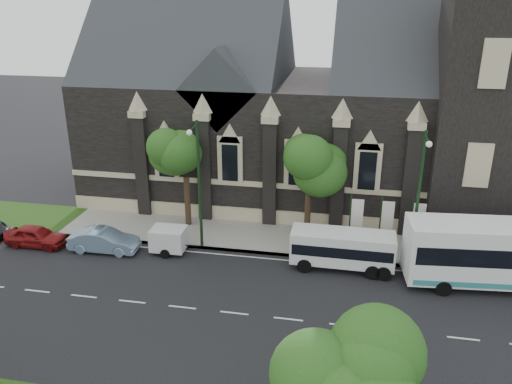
% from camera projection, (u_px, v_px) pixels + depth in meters
% --- Properties ---
extents(ground, '(160.00, 160.00, 0.00)m').
position_uv_depth(ground, '(234.00, 313.00, 27.90)').
color(ground, black).
rests_on(ground, ground).
extents(sidewalk, '(80.00, 5.00, 0.15)m').
position_uv_depth(sidewalk, '(264.00, 237.00, 36.58)').
color(sidewalk, gray).
rests_on(sidewalk, ground).
extents(museum, '(40.00, 17.70, 29.90)m').
position_uv_depth(museum, '(346.00, 104.00, 41.29)').
color(museum, black).
rests_on(museum, ground).
extents(tree_park_east, '(3.40, 3.40, 6.28)m').
position_uv_depth(tree_park_east, '(351.00, 377.00, 16.62)').
color(tree_park_east, black).
rests_on(tree_park_east, ground).
extents(tree_walk_right, '(4.08, 4.08, 7.80)m').
position_uv_depth(tree_walk_right, '(313.00, 159.00, 35.07)').
color(tree_walk_right, black).
rests_on(tree_walk_right, ground).
extents(tree_walk_left, '(3.91, 3.91, 7.64)m').
position_uv_depth(tree_walk_left, '(189.00, 153.00, 36.66)').
color(tree_walk_left, black).
rests_on(tree_walk_left, ground).
extents(street_lamp_near, '(0.36, 1.88, 9.00)m').
position_uv_depth(street_lamp_near, '(419.00, 193.00, 30.82)').
color(street_lamp_near, black).
rests_on(street_lamp_near, ground).
extents(street_lamp_mid, '(0.36, 1.88, 9.00)m').
position_uv_depth(street_lamp_mid, '(198.00, 179.00, 33.26)').
color(street_lamp_mid, black).
rests_on(street_lamp_mid, ground).
extents(banner_flag_left, '(0.90, 0.10, 4.00)m').
position_uv_depth(banner_flag_left, '(354.00, 217.00, 34.20)').
color(banner_flag_left, black).
rests_on(banner_flag_left, ground).
extents(banner_flag_center, '(0.90, 0.10, 4.00)m').
position_uv_depth(banner_flag_center, '(385.00, 220.00, 33.85)').
color(banner_flag_center, black).
rests_on(banner_flag_center, ground).
extents(banner_flag_right, '(0.90, 0.10, 4.00)m').
position_uv_depth(banner_flag_right, '(416.00, 222.00, 33.50)').
color(banner_flag_right, black).
rests_on(banner_flag_right, ground).
extents(shuttle_bus, '(6.50, 2.37, 2.50)m').
position_uv_depth(shuttle_bus, '(343.00, 248.00, 32.05)').
color(shuttle_bus, white).
rests_on(shuttle_bus, ground).
extents(box_trailer, '(3.33, 1.95, 1.77)m').
position_uv_depth(box_trailer, '(169.00, 239.00, 34.23)').
color(box_trailer, silver).
rests_on(box_trailer, ground).
extents(sedan, '(4.79, 1.79, 1.56)m').
position_uv_depth(sedan, '(104.00, 241.00, 34.49)').
color(sedan, '#809CB8').
rests_on(sedan, ground).
extents(car_far_red, '(4.33, 1.75, 1.47)m').
position_uv_depth(car_far_red, '(36.00, 236.00, 35.25)').
color(car_far_red, maroon).
rests_on(car_far_red, ground).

